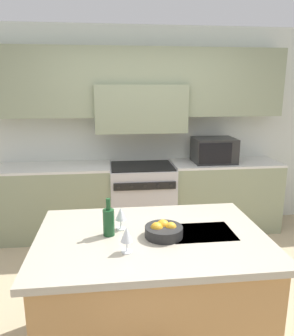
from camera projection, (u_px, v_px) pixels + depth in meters
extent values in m
plane|color=tan|center=(160.00, 307.00, 2.94)|extent=(10.00, 10.00, 0.00)
cube|color=silver|center=(139.00, 130.00, 4.51)|extent=(10.00, 0.06, 2.70)
cube|color=gray|center=(140.00, 83.00, 4.17)|extent=(3.70, 0.34, 0.85)
cube|color=gray|center=(141.00, 109.00, 4.22)|extent=(1.17, 0.40, 0.60)
cube|color=gray|center=(56.00, 202.00, 4.27)|extent=(1.44, 0.62, 0.91)
cube|color=silver|center=(53.00, 167.00, 4.16)|extent=(1.44, 0.62, 0.03)
cube|color=gray|center=(223.00, 196.00, 4.52)|extent=(1.44, 0.62, 0.91)
cube|color=silver|center=(225.00, 163.00, 4.41)|extent=(1.44, 0.62, 0.03)
cube|color=#B7B7BC|center=(142.00, 200.00, 4.38)|extent=(0.83, 0.66, 0.91)
cube|color=black|center=(142.00, 166.00, 4.27)|extent=(0.80, 0.61, 0.01)
cube|color=black|center=(145.00, 186.00, 3.98)|extent=(0.76, 0.02, 0.09)
cylinder|color=black|center=(118.00, 187.00, 3.93)|extent=(0.04, 0.02, 0.04)
cylinder|color=black|center=(132.00, 187.00, 3.95)|extent=(0.04, 0.02, 0.04)
cylinder|color=black|center=(145.00, 186.00, 3.96)|extent=(0.04, 0.02, 0.04)
cylinder|color=black|center=(158.00, 186.00, 3.98)|extent=(0.04, 0.02, 0.04)
cylinder|color=black|center=(171.00, 186.00, 4.00)|extent=(0.04, 0.02, 0.04)
cube|color=black|center=(214.00, 150.00, 4.35)|extent=(0.54, 0.43, 0.32)
cube|color=black|center=(216.00, 153.00, 4.13)|extent=(0.42, 0.01, 0.27)
cube|color=#B7844C|center=(151.00, 297.00, 2.36)|extent=(1.48, 1.00, 0.89)
cube|color=#B2A893|center=(152.00, 238.00, 2.25)|extent=(1.57, 1.09, 0.04)
cube|color=#2D2D30|center=(202.00, 233.00, 2.29)|extent=(0.44, 0.32, 0.01)
cylinder|color=#B2B2B7|center=(195.00, 222.00, 2.47)|extent=(0.02, 0.02, 0.00)
cylinder|color=#194723|center=(109.00, 222.00, 2.22)|extent=(0.08, 0.08, 0.18)
cylinder|color=#194723|center=(108.00, 204.00, 2.19)|extent=(0.03, 0.03, 0.08)
cylinder|color=white|center=(127.00, 251.00, 2.01)|extent=(0.07, 0.07, 0.01)
cylinder|color=white|center=(127.00, 246.00, 2.00)|extent=(0.01, 0.01, 0.07)
cone|color=white|center=(127.00, 234.00, 1.98)|extent=(0.08, 0.08, 0.09)
cylinder|color=white|center=(121.00, 229.00, 2.33)|extent=(0.07, 0.07, 0.01)
cylinder|color=white|center=(121.00, 224.00, 2.32)|extent=(0.01, 0.01, 0.07)
cone|color=white|center=(121.00, 214.00, 2.31)|extent=(0.08, 0.08, 0.09)
cylinder|color=black|center=(164.00, 232.00, 2.21)|extent=(0.26, 0.26, 0.07)
sphere|color=gold|center=(157.00, 229.00, 2.20)|extent=(0.09, 0.09, 0.09)
sphere|color=gold|center=(171.00, 228.00, 2.21)|extent=(0.08, 0.08, 0.08)
sphere|color=gold|center=(163.00, 226.00, 2.24)|extent=(0.09, 0.09, 0.09)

